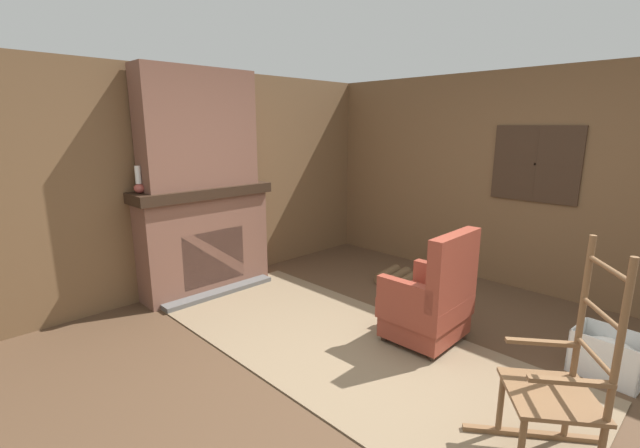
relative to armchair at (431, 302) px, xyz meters
name	(u,v)px	position (x,y,z in m)	size (l,w,h in m)	color
ground_plane	(372,372)	(-0.05, -0.73, -0.37)	(14.00, 14.00, 0.00)	#4C3523
wood_panel_wall_left	(192,182)	(-2.70, -0.73, 0.87)	(0.06, 5.84, 2.48)	brown
wood_panel_wall_back	(522,182)	(-0.04, 1.92, 0.87)	(5.84, 0.09, 2.48)	brown
fireplace_hearth	(206,240)	(-2.47, -0.73, 0.23)	(0.58, 1.57, 1.20)	brown
chimney_breast	(198,129)	(-2.49, -0.73, 1.46)	(0.32, 1.29, 1.26)	brown
area_rug	(345,345)	(-0.47, -0.58, -0.37)	(3.84, 1.63, 0.01)	#7A664C
armchair	(431,302)	(0.00, 0.00, 0.00)	(0.61, 0.68, 1.02)	brown
rocking_chair	(559,396)	(1.23, -0.73, 0.06)	(0.90, 0.83, 1.29)	brown
firewood_stack	(399,277)	(-1.03, 1.02, -0.30)	(0.50, 0.50, 0.14)	brown
laundry_basket	(609,354)	(1.24, 0.52, -0.20)	(0.49, 0.38, 0.34)	white
oil_lamp_vase	(139,184)	(-2.52, -1.41, 0.93)	(0.11, 0.11, 0.28)	#B24C42
storage_case	(245,176)	(-2.52, -0.13, 0.90)	(0.15, 0.21, 0.13)	brown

